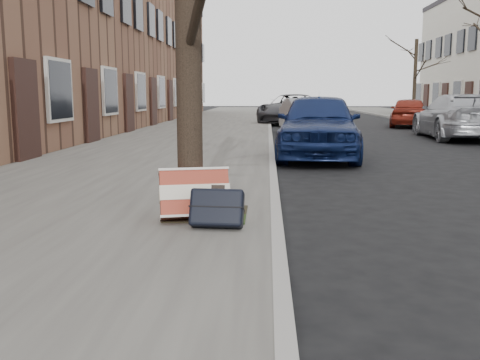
{
  "coord_description": "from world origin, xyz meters",
  "views": [
    {
      "loc": [
        -1.36,
        -4.45,
        1.41
      ],
      "look_at": [
        -1.62,
        0.8,
        0.57
      ],
      "focal_mm": 40.0,
      "sensor_mm": 36.0,
      "label": 1
    }
  ],
  "objects_px": {
    "car_near_front": "(318,125)",
    "car_near_mid": "(307,116)",
    "suitcase_red": "(194,194)",
    "suitcase_navy": "(217,208)"
  },
  "relations": [
    {
      "from": "car_near_front",
      "to": "car_near_mid",
      "type": "distance_m",
      "value": 7.0
    },
    {
      "from": "car_near_front",
      "to": "car_near_mid",
      "type": "xyz_separation_m",
      "value": [
        0.27,
        6.99,
        -0.1
      ]
    },
    {
      "from": "suitcase_red",
      "to": "suitcase_navy",
      "type": "bearing_deg",
      "value": -64.25
    },
    {
      "from": "suitcase_red",
      "to": "car_near_front",
      "type": "distance_m",
      "value": 6.91
    },
    {
      "from": "car_near_front",
      "to": "suitcase_navy",
      "type": "bearing_deg",
      "value": -98.05
    },
    {
      "from": "suitcase_navy",
      "to": "car_near_mid",
      "type": "relative_size",
      "value": 0.14
    },
    {
      "from": "suitcase_red",
      "to": "car_near_front",
      "type": "bearing_deg",
      "value": 60.58
    },
    {
      "from": "suitcase_navy",
      "to": "car_near_front",
      "type": "relative_size",
      "value": 0.12
    },
    {
      "from": "car_near_front",
      "to": "car_near_mid",
      "type": "height_order",
      "value": "car_near_front"
    },
    {
      "from": "car_near_mid",
      "to": "suitcase_red",
      "type": "bearing_deg",
      "value": -108.27
    }
  ]
}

